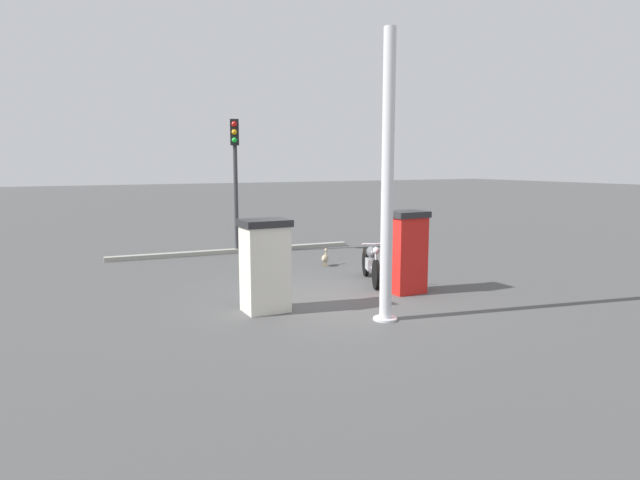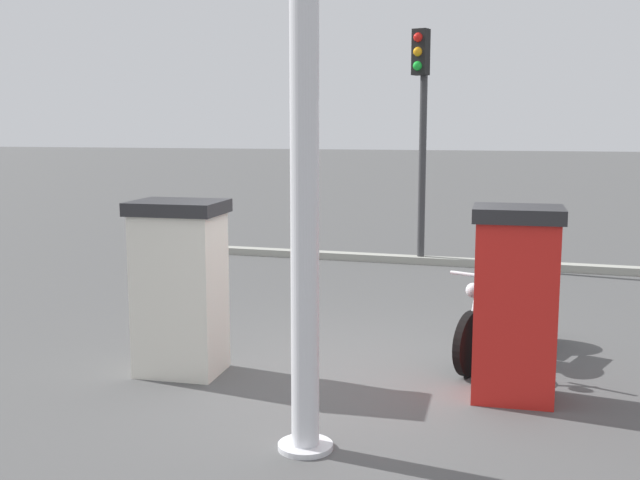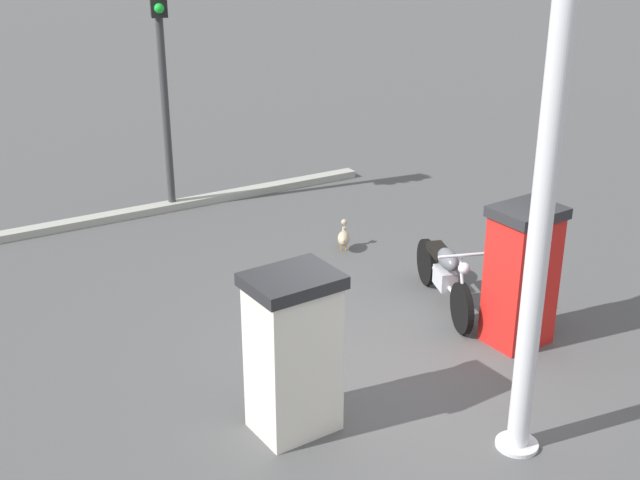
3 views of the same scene
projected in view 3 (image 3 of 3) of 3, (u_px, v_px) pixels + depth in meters
The scene contains 8 objects.
ground_plane at pixel (396, 367), 9.09m from camera, with size 120.00×120.00×0.00m, color #4C4C4C.
fuel_pump_near at pixel (521, 275), 9.32m from camera, with size 0.65×0.74×1.64m.
fuel_pump_far at pixel (293, 352), 7.77m from camera, with size 0.69×0.83×1.62m.
motorcycle_near_pump at pixel (445, 274), 10.25m from camera, with size 1.83×0.91×0.94m.
wandering_duck at pixel (344, 237), 12.00m from camera, with size 0.39×0.35×0.43m.
roadside_traffic_light at pixel (162, 50), 12.63m from camera, with size 0.40×0.29×3.80m.
canopy_support_pole at pixel (541, 221), 6.93m from camera, with size 0.40×0.40×4.67m.
road_edge_kerb at pixel (169, 206), 13.60m from camera, with size 0.70×7.07×0.12m.
Camera 3 is at (-6.05, 5.08, 4.78)m, focal length 46.84 mm.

